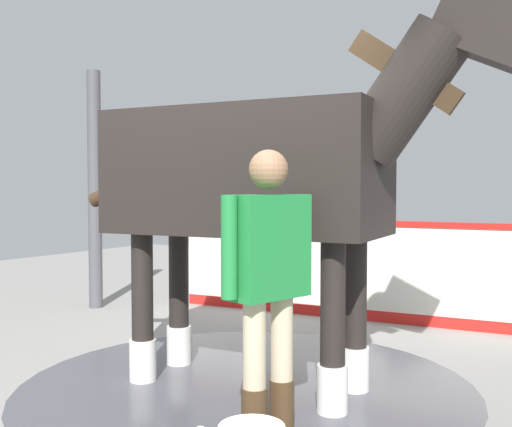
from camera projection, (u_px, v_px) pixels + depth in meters
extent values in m
cube|color=gray|center=(197.00, 387.00, 4.50)|extent=(16.00, 16.00, 0.02)
cylinder|color=#4C4C54|center=(246.00, 385.00, 4.52)|extent=(3.32, 3.32, 0.00)
cube|color=silver|center=(351.00, 272.00, 6.76)|extent=(0.58, 4.12, 1.03)
cube|color=red|center=(352.00, 223.00, 6.74)|extent=(0.61, 4.12, 0.06)
cube|color=red|center=(351.00, 313.00, 6.78)|extent=(0.59, 4.12, 0.12)
cylinder|color=#4C4C51|center=(95.00, 190.00, 7.36)|extent=(0.16, 0.16, 2.83)
cube|color=black|center=(246.00, 172.00, 4.45)|extent=(1.13, 2.06, 0.89)
cylinder|color=black|center=(355.00, 313.00, 4.38)|extent=(0.16, 0.16, 1.12)
cylinder|color=silver|center=(355.00, 369.00, 4.40)|extent=(0.20, 0.20, 0.31)
cylinder|color=black|center=(333.00, 327.00, 3.94)|extent=(0.16, 0.16, 1.12)
cylinder|color=silver|center=(332.00, 389.00, 3.96)|extent=(0.20, 0.20, 0.31)
cylinder|color=black|center=(179.00, 296.00, 5.04)|extent=(0.16, 0.16, 1.12)
cylinder|color=silver|center=(179.00, 345.00, 5.06)|extent=(0.20, 0.20, 0.31)
cylinder|color=black|center=(142.00, 307.00, 4.60)|extent=(0.16, 0.16, 1.12)
cylinder|color=silver|center=(143.00, 360.00, 4.62)|extent=(0.20, 0.20, 0.31)
cylinder|color=black|center=(405.00, 93.00, 3.93)|extent=(0.50, 0.87, 0.95)
cube|color=#382819|center=(405.00, 71.00, 3.92)|extent=(0.15, 0.74, 0.58)
cube|color=black|center=(484.00, 27.00, 3.70)|extent=(0.36, 0.68, 0.56)
cylinder|color=#382819|center=(126.00, 186.00, 4.93)|extent=(0.21, 0.71, 0.35)
cylinder|color=#47331E|center=(254.00, 417.00, 3.46)|extent=(0.15, 0.15, 0.33)
cylinder|color=#C6B793|center=(254.00, 344.00, 3.44)|extent=(0.13, 0.13, 0.50)
cylinder|color=#47331E|center=(282.00, 407.00, 3.60)|extent=(0.15, 0.15, 0.33)
cylinder|color=#C6B793|center=(282.00, 337.00, 3.59)|extent=(0.13, 0.13, 0.50)
cube|color=#1E7F38|center=(268.00, 246.00, 3.49)|extent=(0.52, 0.33, 0.58)
cylinder|color=#1E7F38|center=(229.00, 247.00, 3.29)|extent=(0.09, 0.09, 0.56)
cylinder|color=#1E7F38|center=(303.00, 241.00, 3.69)|extent=(0.09, 0.09, 0.56)
sphere|color=#936B4C|center=(269.00, 169.00, 3.47)|extent=(0.22, 0.22, 0.22)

